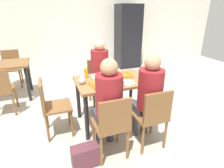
# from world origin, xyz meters

# --- Properties ---
(ground_plane) EXTENTS (10.00, 10.00, 0.02)m
(ground_plane) POSITION_xyz_m (0.00, 0.00, -0.01)
(ground_plane) COLOR #B2AD9E
(back_wall) EXTENTS (10.00, 0.10, 2.80)m
(back_wall) POSITION_xyz_m (0.00, 3.20, 1.40)
(back_wall) COLOR silver
(back_wall) RESTS_ON ground_plane
(main_table) EXTENTS (1.10, 0.75, 0.76)m
(main_table) POSITION_xyz_m (0.00, 0.00, 0.65)
(main_table) COLOR olive
(main_table) RESTS_ON ground_plane
(chair_near_left) EXTENTS (0.40, 0.40, 0.86)m
(chair_near_left) POSITION_xyz_m (-0.28, -0.76, 0.51)
(chair_near_left) COLOR brown
(chair_near_left) RESTS_ON ground_plane
(chair_near_right) EXTENTS (0.40, 0.40, 0.86)m
(chair_near_right) POSITION_xyz_m (0.28, -0.76, 0.51)
(chair_near_right) COLOR brown
(chair_near_right) RESTS_ON ground_plane
(chair_far_side) EXTENTS (0.40, 0.40, 0.86)m
(chair_far_side) POSITION_xyz_m (0.00, 0.76, 0.51)
(chair_far_side) COLOR brown
(chair_far_side) RESTS_ON ground_plane
(chair_left_end) EXTENTS (0.40, 0.40, 0.86)m
(chair_left_end) POSITION_xyz_m (-0.93, 0.00, 0.51)
(chair_left_end) COLOR brown
(chair_left_end) RESTS_ON ground_plane
(person_in_red) EXTENTS (0.32, 0.42, 1.27)m
(person_in_red) POSITION_xyz_m (-0.28, -0.62, 0.76)
(person_in_red) COLOR #383842
(person_in_red) RESTS_ON ground_plane
(person_in_brown_jacket) EXTENTS (0.32, 0.42, 1.27)m
(person_in_brown_jacket) POSITION_xyz_m (0.28, -0.62, 0.76)
(person_in_brown_jacket) COLOR #383842
(person_in_brown_jacket) RESTS_ON ground_plane
(person_far_side) EXTENTS (0.32, 0.42, 1.27)m
(person_far_side) POSITION_xyz_m (-0.00, 0.62, 0.76)
(person_far_side) COLOR #383842
(person_far_side) RESTS_ON ground_plane
(tray_red_near) EXTENTS (0.39, 0.31, 0.02)m
(tray_red_near) POSITION_xyz_m (-0.19, -0.13, 0.77)
(tray_red_near) COLOR #D85914
(tray_red_near) RESTS_ON main_table
(tray_red_far) EXTENTS (0.39, 0.30, 0.02)m
(tray_red_far) POSITION_xyz_m (0.19, 0.11, 0.77)
(tray_red_far) COLOR #D85914
(tray_red_far) RESTS_ON main_table
(paper_plate_center) EXTENTS (0.22, 0.22, 0.01)m
(paper_plate_center) POSITION_xyz_m (-0.17, 0.21, 0.76)
(paper_plate_center) COLOR white
(paper_plate_center) RESTS_ON main_table
(paper_plate_near_edge) EXTENTS (0.22, 0.22, 0.01)m
(paper_plate_near_edge) POSITION_xyz_m (0.17, -0.21, 0.76)
(paper_plate_near_edge) COLOR white
(paper_plate_near_edge) RESTS_ON main_table
(pizza_slice_a) EXTENTS (0.23, 0.21, 0.02)m
(pizza_slice_a) POSITION_xyz_m (-0.20, -0.10, 0.78)
(pizza_slice_a) COLOR tan
(pizza_slice_a) RESTS_ON tray_red_near
(pizza_slice_b) EXTENTS (0.23, 0.23, 0.02)m
(pizza_slice_b) POSITION_xyz_m (0.17, 0.12, 0.78)
(pizza_slice_b) COLOR #DBAD60
(pizza_slice_b) RESTS_ON tray_red_far
(plastic_cup_a) EXTENTS (0.07, 0.07, 0.10)m
(plastic_cup_a) POSITION_xyz_m (-0.03, 0.32, 0.81)
(plastic_cup_a) COLOR white
(plastic_cup_a) RESTS_ON main_table
(plastic_cup_b) EXTENTS (0.07, 0.07, 0.10)m
(plastic_cup_b) POSITION_xyz_m (0.03, -0.32, 0.81)
(plastic_cup_b) COLOR white
(plastic_cup_b) RESTS_ON main_table
(plastic_cup_c) EXTENTS (0.07, 0.07, 0.10)m
(plastic_cup_c) POSITION_xyz_m (-0.44, 0.06, 0.81)
(plastic_cup_c) COLOR white
(plastic_cup_c) RESTS_ON main_table
(soda_can) EXTENTS (0.07, 0.07, 0.12)m
(soda_can) POSITION_xyz_m (0.47, 0.02, 0.82)
(soda_can) COLOR #B7BCC6
(soda_can) RESTS_ON main_table
(condiment_bottle) EXTENTS (0.06, 0.06, 0.16)m
(condiment_bottle) POSITION_xyz_m (-0.36, 0.21, 0.84)
(condiment_bottle) COLOR orange
(condiment_bottle) RESTS_ON main_table
(foil_bundle) EXTENTS (0.10, 0.10, 0.10)m
(foil_bundle) POSITION_xyz_m (-0.47, -0.02, 0.81)
(foil_bundle) COLOR silver
(foil_bundle) RESTS_ON main_table
(handbag) EXTENTS (0.33, 0.18, 0.28)m
(handbag) POSITION_xyz_m (-0.63, -0.77, 0.14)
(handbag) COLOR #592D38
(handbag) RESTS_ON ground_plane
(drink_fridge) EXTENTS (0.70, 0.60, 1.90)m
(drink_fridge) POSITION_xyz_m (1.58, 2.85, 0.95)
(drink_fridge) COLOR black
(drink_fridge) RESTS_ON ground_plane
(background_table) EXTENTS (0.90, 0.70, 0.76)m
(background_table) POSITION_xyz_m (-1.71, 1.58, 0.63)
(background_table) COLOR brown
(background_table) RESTS_ON ground_plane
(background_chair_near) EXTENTS (0.40, 0.40, 0.86)m
(background_chair_near) POSITION_xyz_m (-1.71, 0.84, 0.51)
(background_chair_near) COLOR brown
(background_chair_near) RESTS_ON ground_plane
(background_chair_far) EXTENTS (0.40, 0.40, 0.86)m
(background_chair_far) POSITION_xyz_m (-1.71, 2.31, 0.51)
(background_chair_far) COLOR brown
(background_chair_far) RESTS_ON ground_plane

